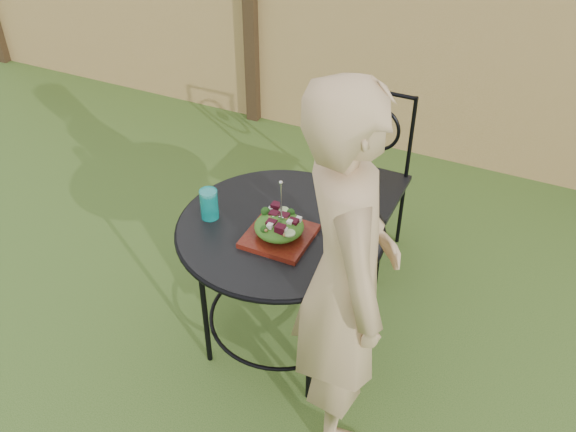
{
  "coord_description": "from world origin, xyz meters",
  "views": [
    {
      "loc": [
        0.84,
        -1.82,
        2.45
      ],
      "look_at": [
        -0.1,
        0.21,
        0.75
      ],
      "focal_mm": 40.0,
      "sensor_mm": 36.0,
      "label": 1
    }
  ],
  "objects_px": {
    "patio_table": "(281,250)",
    "patio_chair": "(363,176)",
    "salad_plate": "(279,236)",
    "diner": "(346,278)"
  },
  "relations": [
    {
      "from": "salad_plate",
      "to": "diner",
      "type": "bearing_deg",
      "value": -29.34
    },
    {
      "from": "patio_table",
      "to": "salad_plate",
      "type": "xyz_separation_m",
      "value": [
        0.03,
        -0.08,
        0.15
      ]
    },
    {
      "from": "patio_table",
      "to": "diner",
      "type": "xyz_separation_m",
      "value": [
        0.41,
        -0.29,
        0.24
      ]
    },
    {
      "from": "patio_chair",
      "to": "diner",
      "type": "xyz_separation_m",
      "value": [
        0.31,
        -1.14,
        0.32
      ]
    },
    {
      "from": "patio_chair",
      "to": "salad_plate",
      "type": "distance_m",
      "value": 0.96
    },
    {
      "from": "diner",
      "to": "salad_plate",
      "type": "distance_m",
      "value": 0.44
    },
    {
      "from": "patio_table",
      "to": "diner",
      "type": "relative_size",
      "value": 0.56
    },
    {
      "from": "patio_table",
      "to": "patio_chair",
      "type": "bearing_deg",
      "value": 83.58
    },
    {
      "from": "patio_chair",
      "to": "patio_table",
      "type": "bearing_deg",
      "value": -96.42
    },
    {
      "from": "diner",
      "to": "patio_chair",
      "type": "bearing_deg",
      "value": -14.87
    }
  ]
}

